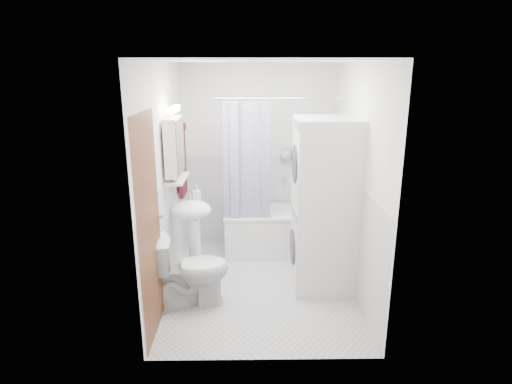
{
  "coord_description": "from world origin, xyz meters",
  "views": [
    {
      "loc": [
        -0.11,
        -4.33,
        2.33
      ],
      "look_at": [
        -0.05,
        0.15,
        1.03
      ],
      "focal_mm": 30.0,
      "sensor_mm": 36.0,
      "label": 1
    }
  ],
  "objects_px": {
    "bathtub": "(281,228)",
    "washer_dryer": "(325,206)",
    "sink": "(192,222)",
    "toilet": "(190,270)"
  },
  "relations": [
    {
      "from": "toilet",
      "to": "sink",
      "type": "bearing_deg",
      "value": -10.01
    },
    {
      "from": "bathtub",
      "to": "sink",
      "type": "distance_m",
      "value": 1.39
    },
    {
      "from": "bathtub",
      "to": "toilet",
      "type": "relative_size",
      "value": 1.9
    },
    {
      "from": "bathtub",
      "to": "toilet",
      "type": "xyz_separation_m",
      "value": [
        -1.01,
        -1.33,
        0.07
      ]
    },
    {
      "from": "bathtub",
      "to": "washer_dryer",
      "type": "xyz_separation_m",
      "value": [
        0.38,
        -0.94,
        0.62
      ]
    },
    {
      "from": "bathtub",
      "to": "sink",
      "type": "xyz_separation_m",
      "value": [
        -1.05,
        -0.82,
        0.39
      ]
    },
    {
      "from": "toilet",
      "to": "bathtub",
      "type": "bearing_deg",
      "value": -51.12
    },
    {
      "from": "washer_dryer",
      "to": "toilet",
      "type": "bearing_deg",
      "value": -164.77
    },
    {
      "from": "bathtub",
      "to": "sink",
      "type": "relative_size",
      "value": 1.41
    },
    {
      "from": "washer_dryer",
      "to": "toilet",
      "type": "relative_size",
      "value": 2.39
    }
  ]
}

